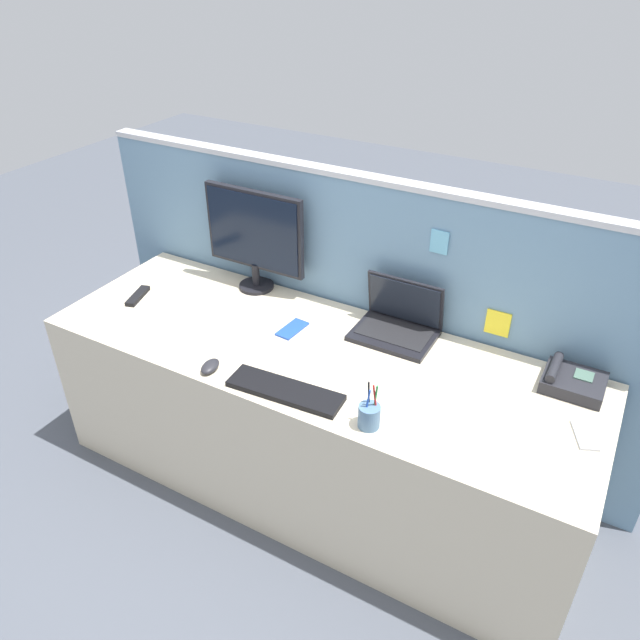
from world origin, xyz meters
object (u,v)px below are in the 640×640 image
at_px(tv_remote, 138,296).
at_px(laptop, 398,321).
at_px(desk_phone, 572,381).
at_px(cell_phone_blue_case, 292,329).
at_px(desktop_monitor, 254,234).
at_px(cell_phone_silver_slab, 585,435).
at_px(pen_cup, 369,415).
at_px(keyboard_main, 285,391).
at_px(computer_mouse_right_hand, 210,366).

bearing_deg(tv_remote, laptop, -1.47).
xyz_separation_m(desk_phone, cell_phone_blue_case, (-1.11, -0.18, -0.03)).
bearing_deg(desktop_monitor, cell_phone_silver_slab, -11.37).
height_order(pen_cup, cell_phone_silver_slab, pen_cup).
relative_size(keyboard_main, tv_remote, 2.60).
distance_m(keyboard_main, pen_cup, 0.35).
xyz_separation_m(cell_phone_blue_case, tv_remote, (-0.77, -0.12, 0.01)).
distance_m(desk_phone, pen_cup, 0.80).
height_order(desk_phone, cell_phone_silver_slab, desk_phone).
xyz_separation_m(keyboard_main, cell_phone_blue_case, (-0.20, 0.37, -0.01)).
height_order(keyboard_main, cell_phone_blue_case, keyboard_main).
xyz_separation_m(desktop_monitor, tv_remote, (-0.43, -0.36, -0.26)).
bearing_deg(computer_mouse_right_hand, tv_remote, 147.99).
bearing_deg(cell_phone_silver_slab, pen_cup, -177.92).
relative_size(desk_phone, pen_cup, 1.23).
height_order(desk_phone, tv_remote, desk_phone).
height_order(desk_phone, computer_mouse_right_hand, desk_phone).
bearing_deg(desk_phone, keyboard_main, -148.94).
xyz_separation_m(pen_cup, cell_phone_blue_case, (-0.54, 0.38, -0.04)).
distance_m(desktop_monitor, cell_phone_blue_case, 0.50).
distance_m(computer_mouse_right_hand, pen_cup, 0.68).
height_order(desktop_monitor, computer_mouse_right_hand, desktop_monitor).
distance_m(laptop, keyboard_main, 0.61).
relative_size(desktop_monitor, cell_phone_blue_case, 3.31).
bearing_deg(cell_phone_silver_slab, computer_mouse_right_hand, 170.53).
height_order(desktop_monitor, tv_remote, desktop_monitor).
distance_m(laptop, cell_phone_silver_slab, 0.85).
xyz_separation_m(desk_phone, keyboard_main, (-0.91, -0.55, -0.02)).
xyz_separation_m(keyboard_main, computer_mouse_right_hand, (-0.33, -0.02, 0.01)).
bearing_deg(cell_phone_silver_slab, cell_phone_blue_case, 153.53).
relative_size(desktop_monitor, keyboard_main, 1.14).
height_order(desk_phone, cell_phone_blue_case, desk_phone).
bearing_deg(desktop_monitor, keyboard_main, -48.61).
height_order(desk_phone, pen_cup, pen_cup).
bearing_deg(tv_remote, desk_phone, -7.92).
xyz_separation_m(pen_cup, tv_remote, (-1.31, 0.26, -0.04)).
xyz_separation_m(pen_cup, cell_phone_silver_slab, (0.66, 0.31, -0.04)).
relative_size(laptop, pen_cup, 1.89).
distance_m(keyboard_main, cell_phone_blue_case, 0.42).
bearing_deg(computer_mouse_right_hand, laptop, 39.54).
relative_size(cell_phone_blue_case, tv_remote, 0.90).
bearing_deg(keyboard_main, desktop_monitor, 127.43).
bearing_deg(tv_remote, cell_phone_silver_slab, -15.50).
xyz_separation_m(laptop, tv_remote, (-1.17, -0.32, -0.05)).
bearing_deg(desk_phone, tv_remote, -170.94).
relative_size(computer_mouse_right_hand, cell_phone_silver_slab, 0.71).
bearing_deg(pen_cup, tv_remote, 168.79).
relative_size(desktop_monitor, tv_remote, 2.97).
bearing_deg(cell_phone_blue_case, pen_cup, -30.14).
height_order(laptop, pen_cup, laptop).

